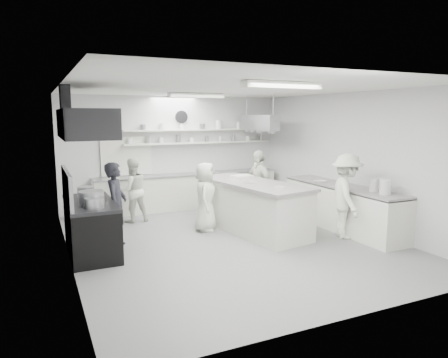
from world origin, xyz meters
name	(u,v)px	position (x,y,z in m)	size (l,w,h in m)	color
floor	(230,241)	(0.00, 0.00, -0.01)	(6.00, 7.00, 0.02)	gray
ceiling	(230,88)	(0.00, 0.00, 3.01)	(6.00, 7.00, 0.02)	silver
wall_back	(174,152)	(0.00, 3.50, 1.50)	(6.00, 0.04, 3.00)	silver
wall_front	(357,200)	(0.00, -3.50, 1.50)	(6.00, 0.04, 3.00)	silver
wall_left	(66,176)	(-3.00, 0.00, 1.50)	(0.04, 7.00, 3.00)	silver
wall_right	(350,160)	(3.00, 0.00, 1.50)	(0.04, 7.00, 3.00)	silver
stove	(91,229)	(-2.60, 0.40, 0.45)	(0.80, 1.80, 0.90)	black
exhaust_hood	(86,124)	(-2.60, 0.40, 2.35)	(0.85, 2.00, 0.50)	black
back_counter	(189,191)	(0.30, 3.20, 0.46)	(5.00, 0.60, 0.92)	silver
shelf_lower	(200,143)	(0.70, 3.37, 1.75)	(4.20, 0.26, 0.04)	silver
shelf_upper	(200,130)	(0.70, 3.37, 2.10)	(4.20, 0.26, 0.04)	silver
pass_through_window	(126,156)	(-1.30, 3.48, 1.45)	(1.30, 0.04, 1.00)	black
wall_clock	(181,117)	(0.20, 3.46, 2.45)	(0.32, 0.32, 0.05)	white
right_counter	(342,208)	(2.65, -0.20, 0.47)	(0.74, 3.30, 0.94)	silver
pot_rack	(259,123)	(2.00, 2.40, 2.30)	(0.30, 1.60, 0.40)	#989A9E
light_fixture_front	(282,85)	(0.00, -1.80, 2.94)	(1.30, 0.25, 0.10)	silver
light_fixture_rear	(196,96)	(0.00, 1.80, 2.94)	(1.30, 0.25, 0.10)	silver
prep_island	(252,208)	(0.75, 0.47, 0.52)	(1.04, 2.80, 1.03)	silver
stove_pot	(91,199)	(-2.60, 0.15, 1.05)	(0.43, 0.43, 0.28)	#989A9E
cook_stove	(116,205)	(-2.11, 0.59, 0.81)	(0.59, 0.39, 1.63)	black
cook_back	(132,190)	(-1.42, 2.35, 0.76)	(0.73, 0.57, 1.51)	silver
cook_island_left	(205,197)	(-0.15, 0.93, 0.75)	(0.73, 0.47, 1.49)	silver
cook_island_right	(258,185)	(1.37, 1.27, 0.84)	(0.98, 0.41, 1.67)	silver
cook_right	(346,196)	(2.26, -0.77, 0.87)	(1.12, 0.64, 1.73)	silver
bowl_island_a	(249,184)	(0.64, 0.42, 1.06)	(0.24, 0.24, 0.06)	#989A9E
bowl_island_b	(279,188)	(0.93, -0.34, 1.06)	(0.19, 0.19, 0.06)	silver
bowl_right	(320,182)	(2.49, 0.39, 0.97)	(0.26, 0.26, 0.06)	silver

